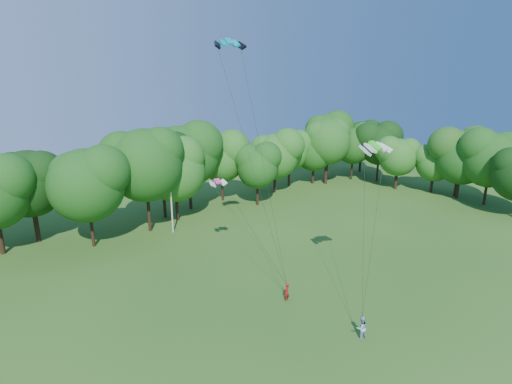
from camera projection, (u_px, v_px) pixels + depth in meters
ground at (386, 370)px, 26.62m from camera, size 160.00×160.00×0.00m
utility_pole at (171, 203)px, 49.23m from camera, size 1.49×0.19×7.45m
kite_flyer_left at (287, 292)px, 34.65m from camera, size 0.68×0.53×1.66m
kite_flyer_right at (361, 328)px, 29.60m from camera, size 1.05×0.91×1.84m
kite_teal at (229, 41)px, 33.24m from camera, size 2.77×1.79×0.65m
kite_green at (376, 145)px, 29.71m from camera, size 2.67×1.51×0.59m
kite_pink at (218, 181)px, 39.65m from camera, size 1.85×1.12×0.40m
tree_back_center at (162, 163)px, 53.42m from camera, size 8.45×8.45×12.29m
tree_back_east at (328, 139)px, 70.85m from camera, size 8.96×8.96×13.04m
tree_flank_east at (462, 149)px, 63.20m from camera, size 8.66×8.66×12.60m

